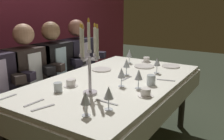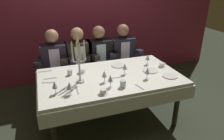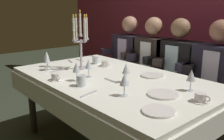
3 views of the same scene
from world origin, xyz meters
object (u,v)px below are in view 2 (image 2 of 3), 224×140
(dinner_plate_2, at_px, (118,65))
(wine_glass_3, at_px, (69,86))
(water_tumbler_1, at_px, (70,72))
(coffee_cup_1, at_px, (81,71))
(wine_glass_4, at_px, (104,74))
(dinner_plate_0, at_px, (150,70))
(water_tumbler_0, at_px, (123,84))
(seated_diner_2, at_px, (99,55))
(seated_diner_3, at_px, (122,52))
(dinner_plate_1, at_px, (170,76))
(seated_diner_1, at_px, (78,57))
(seated_diner_0, at_px, (54,60))
(wine_glass_0, at_px, (147,71))
(wine_glass_5, at_px, (148,57))
(coffee_cup_0, at_px, (162,65))
(wine_glass_1, at_px, (55,85))
(wine_glass_2, at_px, (125,67))
(coffee_cup_2, at_px, (103,92))
(dining_table, at_px, (110,83))
(candelabra, at_px, (79,62))
(wine_glass_6, at_px, (110,79))

(dinner_plate_2, bearing_deg, wine_glass_3, -142.81)
(water_tumbler_1, distance_m, coffee_cup_1, 0.16)
(dinner_plate_2, xyz_separation_m, wine_glass_4, (-0.36, -0.45, 0.11))
(dinner_plate_0, distance_m, wine_glass_4, 0.75)
(dinner_plate_2, height_order, water_tumbler_0, water_tumbler_0)
(seated_diner_2, xyz_separation_m, seated_diner_3, (0.44, 0.00, 0.00))
(dinner_plate_1, relative_size, seated_diner_1, 0.16)
(wine_glass_3, relative_size, water_tumbler_1, 2.17)
(dinner_plate_0, bearing_deg, seated_diner_0, 143.91)
(wine_glass_0, relative_size, seated_diner_1, 0.13)
(wine_glass_5, relative_size, coffee_cup_0, 1.24)
(seated_diner_2, bearing_deg, wine_glass_4, -102.15)
(wine_glass_0, relative_size, wine_glass_1, 1.00)
(dinner_plate_0, height_order, seated_diner_3, seated_diner_3)
(wine_glass_3, relative_size, seated_diner_3, 0.13)
(wine_glass_2, height_order, wine_glass_5, same)
(wine_glass_1, xyz_separation_m, wine_glass_4, (0.62, 0.10, 0.00))
(seated_diner_2, bearing_deg, coffee_cup_1, -123.64)
(seated_diner_1, distance_m, seated_diner_2, 0.37)
(wine_glass_3, xyz_separation_m, coffee_cup_0, (1.43, 0.38, -0.09))
(dinner_plate_0, height_order, wine_glass_3, wine_glass_3)
(water_tumbler_1, bearing_deg, coffee_cup_2, -65.84)
(dining_table, height_order, seated_diner_3, seated_diner_3)
(dinner_plate_2, bearing_deg, water_tumbler_1, -173.29)
(candelabra, bearing_deg, seated_diner_2, 61.10)
(wine_glass_2, distance_m, wine_glass_6, 0.42)
(wine_glass_1, distance_m, seated_diner_0, 1.16)
(dining_table, bearing_deg, seated_diner_3, 59.04)
(wine_glass_2, height_order, seated_diner_2, seated_diner_2)
(water_tumbler_1, relative_size, coffee_cup_0, 0.57)
(wine_glass_6, distance_m, seated_diner_2, 1.22)
(wine_glass_6, distance_m, coffee_cup_0, 1.01)
(coffee_cup_0, bearing_deg, dining_table, -176.92)
(dinner_plate_0, distance_m, seated_diner_0, 1.57)
(dining_table, relative_size, seated_diner_1, 1.56)
(seated_diner_2, bearing_deg, seated_diner_0, 180.00)
(candelabra, distance_m, wine_glass_0, 0.89)
(water_tumbler_1, bearing_deg, wine_glass_2, -17.47)
(wine_glass_5, height_order, water_tumbler_0, wine_glass_5)
(wine_glass_3, height_order, wine_glass_5, same)
(wine_glass_0, xyz_separation_m, water_tumbler_1, (-0.94, 0.46, -0.08))
(seated_diner_1, bearing_deg, wine_glass_2, -62.46)
(wine_glass_3, bearing_deg, dinner_plate_1, 1.82)
(wine_glass_5, distance_m, wine_glass_6, 0.92)
(wine_glass_5, distance_m, seated_diner_1, 1.18)
(wine_glass_2, relative_size, seated_diner_0, 0.13)
(dinner_plate_0, xyz_separation_m, water_tumbler_0, (-0.55, -0.32, 0.04))
(seated_diner_1, height_order, seated_diner_2, same)
(wine_glass_5, height_order, seated_diner_2, seated_diner_2)
(dinner_plate_2, xyz_separation_m, water_tumbler_1, (-0.74, -0.09, 0.03))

